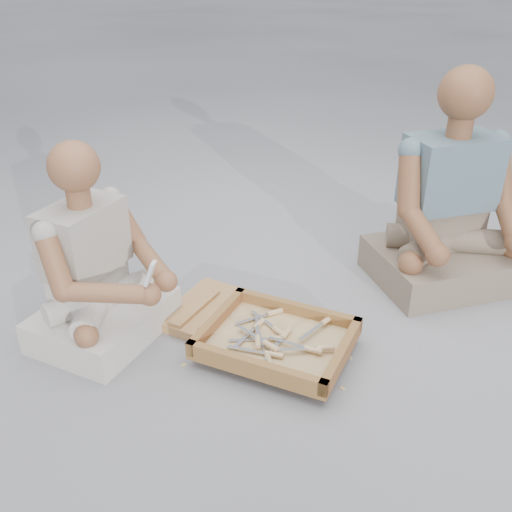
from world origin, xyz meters
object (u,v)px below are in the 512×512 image
(carved_panel, at_px, (240,321))
(companion, at_px, (449,215))
(craftsman, at_px, (97,275))
(tool_tray, at_px, (277,340))

(carved_panel, distance_m, companion, 1.09)
(carved_panel, xyz_separation_m, craftsman, (-0.53, -0.22, 0.26))
(craftsman, bearing_deg, tool_tray, 104.79)
(tool_tray, xyz_separation_m, craftsman, (-0.73, -0.07, 0.21))
(carved_panel, relative_size, craftsman, 0.76)
(tool_tray, distance_m, companion, 1.05)
(carved_panel, height_order, companion, companion)
(carved_panel, height_order, craftsman, craftsman)
(companion, bearing_deg, carved_panel, 6.01)
(tool_tray, xyz_separation_m, companion, (0.61, 0.81, 0.27))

